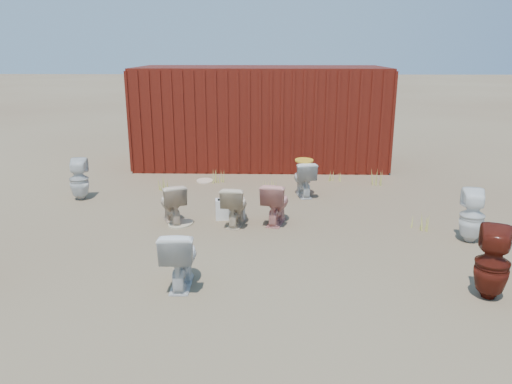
{
  "coord_description": "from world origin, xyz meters",
  "views": [
    {
      "loc": [
        0.21,
        -7.3,
        2.84
      ],
      "look_at": [
        0.0,
        0.6,
        0.55
      ],
      "focal_mm": 35.0,
      "sensor_mm": 36.0,
      "label": 1
    }
  ],
  "objects_px": {
    "toilet_back_a": "(79,179)",
    "loose_tank": "(230,209)",
    "toilet_back_beige_right": "(235,205)",
    "toilet_back_e": "(472,216)",
    "toilet_front_c": "(180,257)",
    "shipping_container": "(261,116)",
    "toilet_front_maroon": "(492,263)",
    "toilet_back_yellowlid": "(304,178)",
    "toilet_front_pink": "(276,203)",
    "toilet_back_beige_left": "(172,203)"
  },
  "relations": [
    {
      "from": "toilet_front_c",
      "to": "toilet_back_e",
      "type": "xyz_separation_m",
      "value": [
        4.15,
        1.57,
        0.03
      ]
    },
    {
      "from": "shipping_container",
      "to": "toilet_back_yellowlid",
      "type": "xyz_separation_m",
      "value": [
        0.9,
        -2.93,
        -0.85
      ]
    },
    {
      "from": "toilet_front_maroon",
      "to": "toilet_back_e",
      "type": "relative_size",
      "value": 1.07
    },
    {
      "from": "shipping_container",
      "to": "toilet_back_beige_right",
      "type": "xyz_separation_m",
      "value": [
        -0.34,
        -4.67,
        -0.86
      ]
    },
    {
      "from": "toilet_front_pink",
      "to": "toilet_back_e",
      "type": "bearing_deg",
      "value": 179.99
    },
    {
      "from": "toilet_front_pink",
      "to": "toilet_back_beige_left",
      "type": "height_order",
      "value": "toilet_front_pink"
    },
    {
      "from": "toilet_back_beige_right",
      "to": "toilet_back_yellowlid",
      "type": "bearing_deg",
      "value": -117.33
    },
    {
      "from": "toilet_front_c",
      "to": "toilet_back_yellowlid",
      "type": "xyz_separation_m",
      "value": [
        1.77,
        3.96,
        -0.02
      ]
    },
    {
      "from": "toilet_front_maroon",
      "to": "toilet_back_beige_right",
      "type": "height_order",
      "value": "toilet_front_maroon"
    },
    {
      "from": "toilet_back_yellowlid",
      "to": "toilet_front_c",
      "type": "bearing_deg",
      "value": 56.35
    },
    {
      "from": "loose_tank",
      "to": "toilet_back_beige_right",
      "type": "bearing_deg",
      "value": -78.43
    },
    {
      "from": "toilet_back_e",
      "to": "toilet_front_maroon",
      "type": "bearing_deg",
      "value": 88.21
    },
    {
      "from": "shipping_container",
      "to": "toilet_front_maroon",
      "type": "xyz_separation_m",
      "value": [
        2.81,
        -7.11,
        -0.76
      ]
    },
    {
      "from": "shipping_container",
      "to": "toilet_front_pink",
      "type": "xyz_separation_m",
      "value": [
        0.33,
        -4.56,
        -0.84
      ]
    },
    {
      "from": "toilet_front_pink",
      "to": "toilet_front_maroon",
      "type": "bearing_deg",
      "value": 148.61
    },
    {
      "from": "toilet_front_pink",
      "to": "toilet_front_maroon",
      "type": "distance_m",
      "value": 3.56
    },
    {
      "from": "toilet_front_c",
      "to": "toilet_back_yellowlid",
      "type": "distance_m",
      "value": 4.34
    },
    {
      "from": "toilet_back_beige_left",
      "to": "loose_tank",
      "type": "height_order",
      "value": "toilet_back_beige_left"
    },
    {
      "from": "toilet_back_beige_right",
      "to": "loose_tank",
      "type": "height_order",
      "value": "toilet_back_beige_right"
    },
    {
      "from": "toilet_back_yellowlid",
      "to": "toilet_back_beige_right",
      "type": "bearing_deg",
      "value": 44.84
    },
    {
      "from": "shipping_container",
      "to": "toilet_front_pink",
      "type": "height_order",
      "value": "shipping_container"
    },
    {
      "from": "shipping_container",
      "to": "toilet_back_beige_right",
      "type": "bearing_deg",
      "value": -94.22
    },
    {
      "from": "toilet_front_maroon",
      "to": "toilet_back_a",
      "type": "relative_size",
      "value": 1.09
    },
    {
      "from": "shipping_container",
      "to": "toilet_back_beige_right",
      "type": "height_order",
      "value": "shipping_container"
    },
    {
      "from": "toilet_back_beige_right",
      "to": "toilet_back_beige_left",
      "type": "bearing_deg",
      "value": 3.81
    },
    {
      "from": "shipping_container",
      "to": "toilet_back_a",
      "type": "bearing_deg",
      "value": -136.28
    },
    {
      "from": "toilet_front_c",
      "to": "toilet_back_beige_left",
      "type": "height_order",
      "value": "toilet_front_c"
    },
    {
      "from": "shipping_container",
      "to": "toilet_back_beige_left",
      "type": "distance_m",
      "value": 4.87
    },
    {
      "from": "toilet_back_beige_left",
      "to": "toilet_back_beige_right",
      "type": "relative_size",
      "value": 1.01
    },
    {
      "from": "toilet_back_beige_right",
      "to": "loose_tank",
      "type": "xyz_separation_m",
      "value": [
        -0.11,
        0.3,
        -0.16
      ]
    },
    {
      "from": "toilet_front_maroon",
      "to": "toilet_back_e",
      "type": "distance_m",
      "value": 1.85
    },
    {
      "from": "loose_tank",
      "to": "shipping_container",
      "type": "bearing_deg",
      "value": 76.26
    },
    {
      "from": "toilet_back_a",
      "to": "toilet_back_e",
      "type": "height_order",
      "value": "toilet_back_e"
    },
    {
      "from": "toilet_front_c",
      "to": "toilet_front_maroon",
      "type": "height_order",
      "value": "toilet_front_maroon"
    },
    {
      "from": "toilet_back_yellowlid",
      "to": "toilet_back_e",
      "type": "distance_m",
      "value": 3.37
    },
    {
      "from": "toilet_front_c",
      "to": "toilet_back_a",
      "type": "relative_size",
      "value": 0.93
    },
    {
      "from": "toilet_front_pink",
      "to": "toilet_front_maroon",
      "type": "relative_size",
      "value": 0.82
    },
    {
      "from": "toilet_back_beige_left",
      "to": "toilet_back_e",
      "type": "relative_size",
      "value": 0.85
    },
    {
      "from": "toilet_front_c",
      "to": "toilet_back_a",
      "type": "distance_m",
      "value": 4.42
    },
    {
      "from": "toilet_front_maroon",
      "to": "toilet_back_e",
      "type": "bearing_deg",
      "value": -80.82
    },
    {
      "from": "toilet_front_maroon",
      "to": "loose_tank",
      "type": "distance_m",
      "value": 4.27
    },
    {
      "from": "shipping_container",
      "to": "toilet_back_beige_left",
      "type": "xyz_separation_m",
      "value": [
        -1.41,
        -4.58,
        -0.86
      ]
    },
    {
      "from": "toilet_back_beige_right",
      "to": "toilet_front_c",
      "type": "bearing_deg",
      "value": 84.95
    },
    {
      "from": "toilet_back_a",
      "to": "loose_tank",
      "type": "height_order",
      "value": "toilet_back_a"
    },
    {
      "from": "toilet_back_a",
      "to": "toilet_back_yellowlid",
      "type": "height_order",
      "value": "toilet_back_a"
    },
    {
      "from": "toilet_back_beige_left",
      "to": "toilet_front_pink",
      "type": "bearing_deg",
      "value": 156.12
    },
    {
      "from": "shipping_container",
      "to": "toilet_back_beige_left",
      "type": "relative_size",
      "value": 8.75
    },
    {
      "from": "shipping_container",
      "to": "toilet_back_a",
      "type": "xyz_separation_m",
      "value": [
        -3.45,
        -3.3,
        -0.8
      ]
    },
    {
      "from": "toilet_back_beige_right",
      "to": "toilet_back_e",
      "type": "height_order",
      "value": "toilet_back_e"
    },
    {
      "from": "toilet_front_maroon",
      "to": "toilet_back_beige_right",
      "type": "distance_m",
      "value": 3.99
    }
  ]
}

